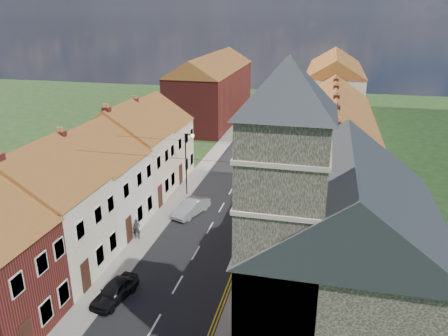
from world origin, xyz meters
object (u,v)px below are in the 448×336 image
(car_near, at_px, (115,291))
(pedestrian_left, at_px, (137,229))
(lamppost, at_px, (187,160))
(car_distant, at_px, (267,110))
(car_mid, at_px, (191,207))
(pedestrian_right, at_px, (274,201))
(church, at_px, (335,241))
(car_far, at_px, (248,136))

(car_near, distance_m, pedestrian_left, 7.37)
(lamppost, relative_size, pedestrian_left, 3.74)
(car_near, height_order, car_distant, car_near)
(car_mid, distance_m, pedestrian_left, 5.88)
(pedestrian_right, bearing_deg, car_near, 68.04)
(church, bearing_deg, car_near, 178.31)
(car_near, relative_size, pedestrian_right, 1.89)
(pedestrian_left, bearing_deg, car_far, 65.19)
(car_near, height_order, pedestrian_left, pedestrian_left)
(car_near, distance_m, pedestrian_right, 16.48)
(car_far, xyz_separation_m, pedestrian_right, (6.16, -21.33, 0.37))
(car_mid, bearing_deg, car_far, 107.26)
(church, height_order, car_far, church)
(car_near, bearing_deg, car_distant, 98.51)
(car_mid, relative_size, car_far, 0.84)
(church, distance_m, car_mid, 18.00)
(lamppost, relative_size, pedestrian_right, 3.17)
(car_distant, bearing_deg, car_far, -106.34)
(church, relative_size, car_distant, 3.70)
(church, bearing_deg, car_mid, 132.28)
(car_mid, bearing_deg, car_distant, 108.03)
(car_distant, bearing_deg, pedestrian_right, -97.29)
(church, relative_size, pedestrian_left, 9.48)
(lamppost, relative_size, car_distant, 1.46)
(car_far, bearing_deg, church, -78.60)
(car_mid, distance_m, car_far, 23.43)
(car_mid, distance_m, pedestrian_right, 7.22)
(lamppost, height_order, car_mid, lamppost)
(church, bearing_deg, car_distant, 101.47)
(car_near, xyz_separation_m, car_distant, (1.70, 53.17, -0.04))
(lamppost, distance_m, car_mid, 5.12)
(church, distance_m, pedestrian_right, 16.29)
(car_mid, height_order, car_far, car_far)
(church, bearing_deg, pedestrian_left, 152.21)
(lamppost, bearing_deg, church, -51.70)
(lamppost, xyz_separation_m, pedestrian_right, (8.48, -1.83, -2.47))
(pedestrian_left, height_order, pedestrian_right, pedestrian_right)
(lamppost, relative_size, car_mid, 1.50)
(church, distance_m, car_far, 38.12)
(pedestrian_left, bearing_deg, car_mid, 44.65)
(car_near, distance_m, car_far, 35.84)
(church, xyz_separation_m, car_mid, (-11.59, 12.75, -5.22))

